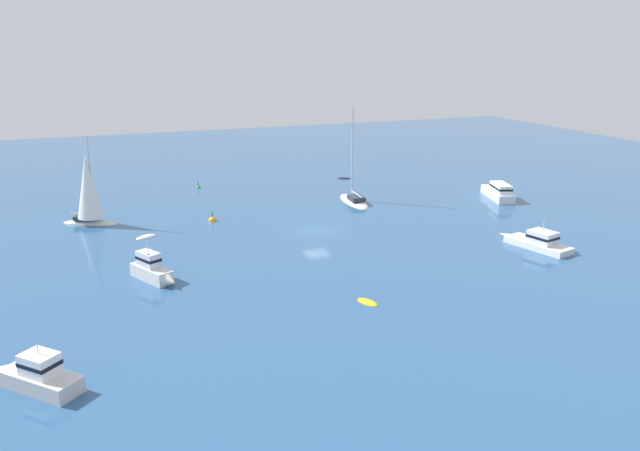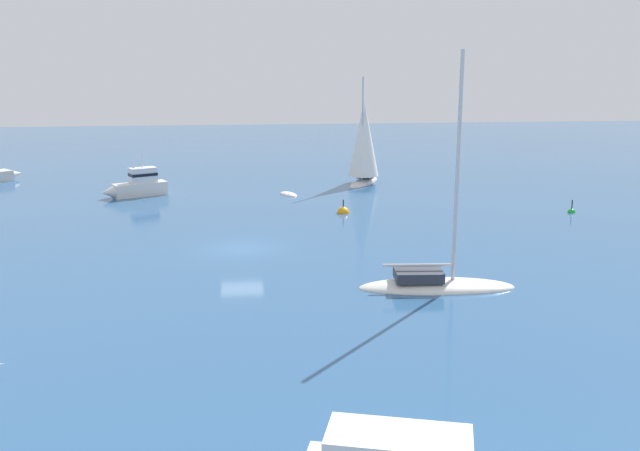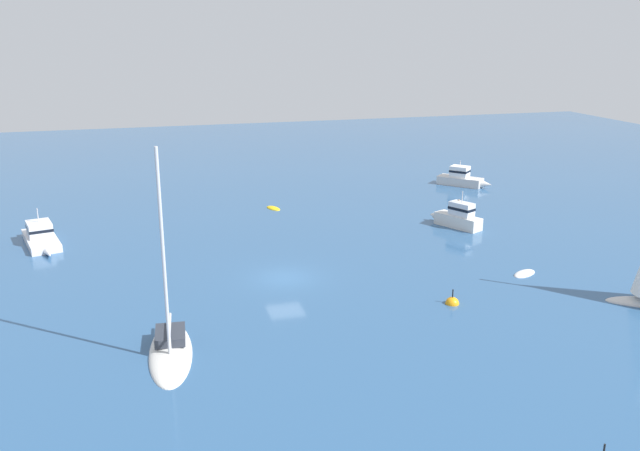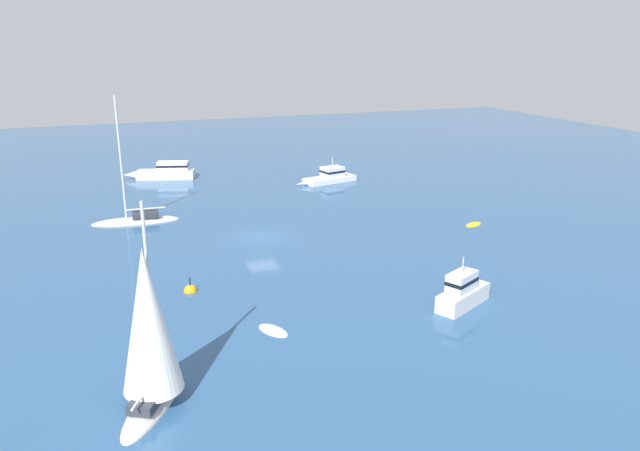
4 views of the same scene
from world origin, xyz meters
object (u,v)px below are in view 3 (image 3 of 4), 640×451
at_px(powerboat, 41,236).
at_px(powerboat_1, 462,178).
at_px(sloop, 171,350).
at_px(tender, 524,274).
at_px(mooring_buoy, 452,304).
at_px(rib, 273,209).
at_px(launch, 456,217).

height_order(powerboat, powerboat_1, powerboat).
height_order(powerboat_1, sloop, sloop).
height_order(tender, mooring_buoy, mooring_buoy).
bearing_deg(powerboat_1, rib, -122.12).
relative_size(powerboat, tender, 3.26).
bearing_deg(sloop, rib, 162.17).
distance_m(powerboat, mooring_buoy, 33.40).
height_order(tender, sloop, sloop).
bearing_deg(sloop, launch, 129.08).
relative_size(rib, powerboat, 0.27).
distance_m(rib, powerboat_1, 22.65).
bearing_deg(powerboat_1, mooring_buoy, -70.72).
height_order(launch, mooring_buoy, launch).
relative_size(tender, mooring_buoy, 1.71).
distance_m(rib, launch, 17.67).
relative_size(powerboat, mooring_buoy, 5.55).
relative_size(rib, powerboat_1, 0.40).
height_order(powerboat, tender, powerboat).
bearing_deg(powerboat, rib, 92.09).
bearing_deg(mooring_buoy, rib, -167.05).
xyz_separation_m(powerboat_1, tender, (26.75, -8.85, -0.81)).
bearing_deg(powerboat_1, tender, -60.79).
xyz_separation_m(powerboat, powerboat_1, (-9.86, 42.71, 0.15)).
distance_m(sloop, mooring_buoy, 17.80).
distance_m(launch, sloop, 31.38).
height_order(rib, powerboat, powerboat).
distance_m(rib, sloop, 30.53).
xyz_separation_m(rib, tender, (22.68, 13.42, 0.00)).
bearing_deg(mooring_buoy, powerboat_1, 151.75).
relative_size(launch, sloop, 0.45).
xyz_separation_m(powerboat_1, launch, (14.53, -8.06, 0.10)).
distance_m(powerboat, tender, 37.84).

